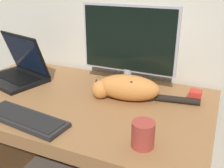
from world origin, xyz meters
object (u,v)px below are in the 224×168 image
Objects in this scene: laptop at (18,71)px; external_keyboard at (25,118)px; coffee_mug at (143,134)px; cat at (127,87)px; monitor at (128,47)px.

laptop is 0.50m from external_keyboard.
coffee_mug is at bearing -4.77° from laptop.
laptop reaches higher than cat.
coffee_mug is at bearing -63.88° from monitor.
laptop reaches higher than external_keyboard.
coffee_mug is (0.19, -0.33, -0.01)m from cat.
laptop is 0.78× the size of cat.
monitor is 0.65m from laptop.
cat reaches higher than coffee_mug.
monitor is 0.23m from cat.
external_keyboard is (0.35, -0.36, -0.04)m from laptop.
coffee_mug is at bearing 10.47° from external_keyboard.
monitor reaches higher than external_keyboard.
cat is at bearing 119.50° from coffee_mug.
coffee_mug is (0.50, 0.03, 0.04)m from external_keyboard.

